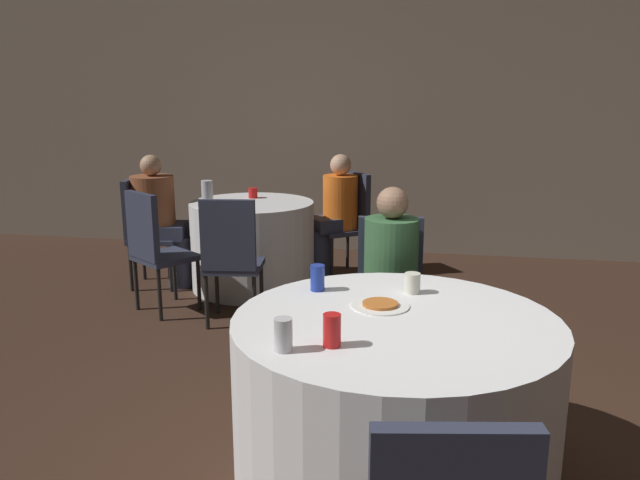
# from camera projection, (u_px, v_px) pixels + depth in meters

# --- Properties ---
(wall_back) EXTENTS (16.00, 0.06, 2.80)m
(wall_back) POSITION_uv_depth(u_px,v_px,m) (441.00, 117.00, 6.25)
(wall_back) COLOR gray
(wall_back) RESTS_ON ground_plane
(table_near) EXTENTS (1.35, 1.35, 0.74)m
(table_near) POSITION_uv_depth(u_px,v_px,m) (394.00, 403.00, 2.62)
(table_near) COLOR white
(table_near) RESTS_ON ground_plane
(table_far) EXTENTS (1.05, 1.05, 0.74)m
(table_far) POSITION_uv_depth(u_px,v_px,m) (253.00, 245.00, 5.33)
(table_far) COLOR white
(table_far) RESTS_ON ground_plane
(chair_near_north) EXTENTS (0.44, 0.44, 0.94)m
(chair_near_north) POSITION_uv_depth(u_px,v_px,m) (390.00, 285.00, 3.63)
(chair_near_north) COLOR #2D3347
(chair_near_north) RESTS_ON ground_plane
(chair_far_south) EXTENTS (0.45, 0.45, 0.94)m
(chair_far_south) POSITION_uv_depth(u_px,v_px,m) (231.00, 252.00, 4.38)
(chair_far_south) COLOR #2D3347
(chair_far_south) RESTS_ON ground_plane
(chair_far_west) EXTENTS (0.46, 0.45, 0.94)m
(chair_far_west) POSITION_uv_depth(u_px,v_px,m) (143.00, 224.00, 5.33)
(chair_far_west) COLOR #2D3347
(chair_far_west) RESTS_ON ground_plane
(chair_far_southwest) EXTENTS (0.56, 0.56, 0.94)m
(chair_far_southwest) POSITION_uv_depth(u_px,v_px,m) (153.00, 243.00, 4.65)
(chair_far_southwest) COLOR #2D3347
(chair_far_southwest) RESTS_ON ground_plane
(chair_far_northeast) EXTENTS (0.56, 0.56, 0.94)m
(chair_far_northeast) POSITION_uv_depth(u_px,v_px,m) (350.00, 216.00, 5.69)
(chair_far_northeast) COLOR #2D3347
(chair_far_northeast) RESTS_ON ground_plane
(person_floral_shirt) EXTENTS (0.52, 0.39, 1.14)m
(person_floral_shirt) POSITION_uv_depth(u_px,v_px,m) (161.00, 220.00, 5.32)
(person_floral_shirt) COLOR #33384C
(person_floral_shirt) RESTS_ON ground_plane
(person_orange_shirt) EXTENTS (0.46, 0.44, 1.11)m
(person_orange_shirt) POSITION_uv_depth(u_px,v_px,m) (333.00, 217.00, 5.61)
(person_orange_shirt) COLOR #33384C
(person_orange_shirt) RESTS_ON ground_plane
(person_green_jacket) EXTENTS (0.32, 0.49, 1.14)m
(person_green_jacket) POSITION_uv_depth(u_px,v_px,m) (390.00, 292.00, 3.46)
(person_green_jacket) COLOR black
(person_green_jacket) RESTS_ON ground_plane
(pizza_plate_near) EXTENTS (0.25, 0.25, 0.02)m
(pizza_plate_near) POSITION_uv_depth(u_px,v_px,m) (380.00, 305.00, 2.68)
(pizza_plate_near) COLOR white
(pizza_plate_near) RESTS_ON table_near
(soda_can_red) EXTENTS (0.07, 0.07, 0.12)m
(soda_can_red) POSITION_uv_depth(u_px,v_px,m) (332.00, 330.00, 2.25)
(soda_can_red) COLOR red
(soda_can_red) RESTS_ON table_near
(soda_can_blue) EXTENTS (0.07, 0.07, 0.12)m
(soda_can_blue) POSITION_uv_depth(u_px,v_px,m) (317.00, 278.00, 2.89)
(soda_can_blue) COLOR #1E38A5
(soda_can_blue) RESTS_ON table_near
(soda_can_silver) EXTENTS (0.07, 0.07, 0.12)m
(soda_can_silver) POSITION_uv_depth(u_px,v_px,m) (283.00, 335.00, 2.21)
(soda_can_silver) COLOR silver
(soda_can_silver) RESTS_ON table_near
(cup_near) EXTENTS (0.07, 0.07, 0.09)m
(cup_near) POSITION_uv_depth(u_px,v_px,m) (412.00, 283.00, 2.85)
(cup_near) COLOR silver
(cup_near) RESTS_ON table_near
(bottle_far) EXTENTS (0.09, 0.09, 0.22)m
(bottle_far) POSITION_uv_depth(u_px,v_px,m) (207.00, 194.00, 4.94)
(bottle_far) COLOR silver
(bottle_far) RESTS_ON table_far
(cup_far) EXTENTS (0.08, 0.08, 0.09)m
(cup_far) POSITION_uv_depth(u_px,v_px,m) (253.00, 193.00, 5.44)
(cup_far) COLOR red
(cup_far) RESTS_ON table_far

